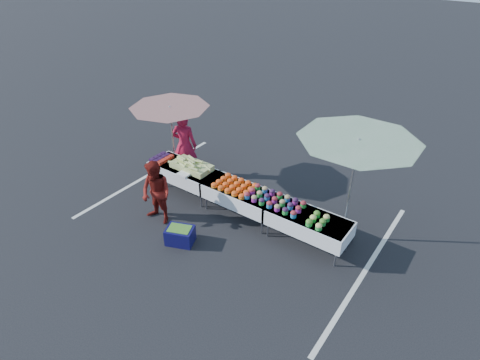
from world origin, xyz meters
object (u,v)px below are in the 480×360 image
Objects in this scene: vendor at (185,145)px; customer at (156,193)px; table_center at (240,195)px; umbrella_right at (357,149)px; table_left at (184,172)px; umbrella_left at (170,113)px; storage_bin at (180,235)px; table_right at (308,222)px.

vendor reaches higher than customer.
vendor is 2.14m from customer.
table_center is 2.99m from umbrella_right.
customer is at bearing 92.64° from vendor.
table_left is at bearing -171.40° from umbrella_right.
umbrella_left is 3.31m from storage_bin.
umbrella_right is 4.19m from storage_bin.
storage_bin is at bearing -145.00° from table_right.
customer is at bearing -137.58° from table_center.
table_center is 1.00× the size of table_right.
table_center is 2.86m from umbrella_left.
table_right is 1.90m from umbrella_right.
storage_bin is (2.01, -2.00, -1.71)m from umbrella_left.
table_left is 2.11m from storage_bin.
customer is (0.37, -1.31, 0.21)m from table_left.
umbrella_left is (-2.50, 0.40, 1.33)m from table_center.
table_right is (1.80, 0.00, 0.00)m from table_center.
umbrella_left reaches higher than table_left.
umbrella_left reaches higher than table_center.
table_left is 1.00× the size of table_center.
storage_bin is (-2.87, -2.23, -2.07)m from umbrella_right.
table_center is at bearing 180.00° from table_right.
umbrella_left is 3.06× the size of storage_bin.
table_left is at bearing 180.00° from table_center.
table_center is 1.80m from table_right.
table_left is 1.55m from umbrella_left.
table_center is 0.98× the size of vendor.
table_center is at bearing 51.13° from storage_bin.
customer is at bearing 140.81° from storage_bin.
umbrella_right is at bearing 26.60° from customer.
umbrella_right is at bearing 158.12° from vendor.
vendor is 1.20× the size of customer.
table_left is at bearing 180.00° from table_right.
umbrella_left reaches higher than storage_bin.
customer is 2.31m from umbrella_left.
table_left is 1.18× the size of customer.
umbrella_right reaches higher than table_left.
umbrella_right is (3.82, 1.94, 1.48)m from customer.
customer is at bearing -153.05° from umbrella_right.
table_right is at bearing -5.31° from umbrella_left.
table_left and table_center have the same top height.
customer is (-1.43, -1.31, 0.21)m from table_center.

